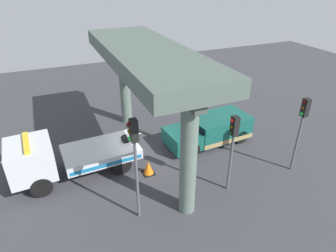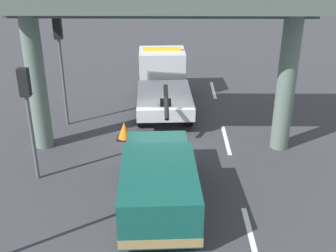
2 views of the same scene
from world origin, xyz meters
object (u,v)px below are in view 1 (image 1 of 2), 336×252
(traffic_light_mid, at_px, (135,150))
(traffic_light_near, at_px, (302,120))
(traffic_light_far, at_px, (233,138))
(tow_truck_white, at_px, (62,156))
(traffic_cone_orange, at_px, (148,168))
(towed_van_green, at_px, (211,130))

(traffic_light_mid, bearing_deg, traffic_light_near, 180.00)
(traffic_light_near, bearing_deg, traffic_light_far, 0.00)
(tow_truck_white, xyz_separation_m, traffic_light_far, (-7.08, 4.16, 1.67))
(tow_truck_white, height_order, traffic_cone_orange, tow_truck_white)
(tow_truck_white, relative_size, traffic_cone_orange, 10.05)
(tow_truck_white, relative_size, traffic_light_near, 1.80)
(tow_truck_white, height_order, towed_van_green, tow_truck_white)
(traffic_light_mid, xyz_separation_m, traffic_cone_orange, (-1.42, -2.66, -3.06))
(traffic_light_near, bearing_deg, traffic_light_mid, 0.00)
(towed_van_green, distance_m, traffic_light_near, 5.33)
(traffic_cone_orange, bearing_deg, traffic_light_near, 159.38)
(towed_van_green, height_order, traffic_light_near, traffic_light_near)
(tow_truck_white, relative_size, traffic_light_far, 1.87)
(traffic_light_far, height_order, traffic_light_mid, traffic_light_mid)
(traffic_cone_orange, bearing_deg, traffic_light_far, 139.14)
(traffic_light_near, bearing_deg, tow_truck_white, -20.57)
(towed_van_green, distance_m, traffic_light_far, 4.95)
(towed_van_green, distance_m, traffic_light_mid, 7.83)
(towed_van_green, distance_m, traffic_cone_orange, 4.91)
(traffic_light_far, bearing_deg, traffic_cone_orange, -40.86)
(traffic_light_near, xyz_separation_m, traffic_cone_orange, (7.08, -2.66, -2.62))
(tow_truck_white, height_order, traffic_light_far, traffic_light_far)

